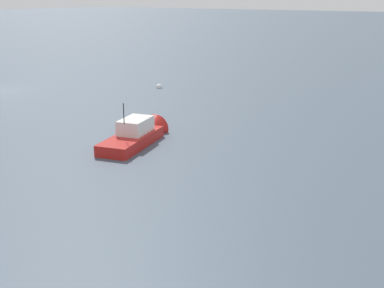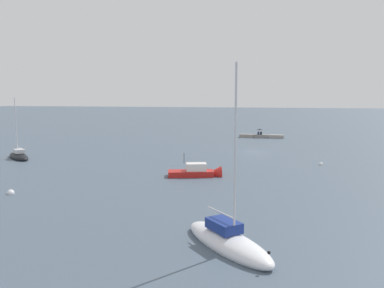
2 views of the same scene
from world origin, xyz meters
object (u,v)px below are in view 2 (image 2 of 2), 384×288
sailboat_black_outer (19,156)px  mooring_buoy_mid (321,164)px  person_seated_blue_right (258,133)px  motorboat_red_near (200,173)px  sailboat_white_far (227,241)px  person_seated_dark_left (261,133)px  umbrella_open_black (260,129)px  mooring_buoy_near (11,193)px

sailboat_black_outer → mooring_buoy_mid: bearing=-44.8°
person_seated_blue_right → motorboat_red_near: motorboat_red_near is taller
sailboat_white_far → sailboat_black_outer: 41.26m
mooring_buoy_mid → person_seated_dark_left: bearing=-73.5°
person_seated_dark_left → sailboat_black_outer: (31.92, 35.27, -0.64)m
person_seated_dark_left → sailboat_white_far: (-1.18, 59.91, -0.59)m
sailboat_black_outer → sailboat_white_far: bearing=-87.6°
person_seated_dark_left → mooring_buoy_mid: size_ratio=1.31×
person_seated_dark_left → umbrella_open_black: size_ratio=0.57×
sailboat_black_outer → mooring_buoy_mid: (-41.06, -4.39, -0.24)m
sailboat_white_far → mooring_buoy_near: size_ratio=17.60×
umbrella_open_black → motorboat_red_near: (4.24, 41.03, -1.48)m
person_seated_dark_left → mooring_buoy_near: 55.93m
person_seated_blue_right → mooring_buoy_near: bearing=64.8°
person_seated_dark_left → person_seated_blue_right: bearing=1.3°
motorboat_red_near → mooring_buoy_near: (14.84, 11.41, -0.24)m
mooring_buoy_mid → motorboat_red_near: bearing=36.6°
person_seated_dark_left → umbrella_open_black: bearing=-2.1°
motorboat_red_near → mooring_buoy_mid: size_ratio=10.98×
umbrella_open_black → mooring_buoy_mid: size_ratio=2.30×
umbrella_open_black → mooring_buoy_mid: 32.31m
umbrella_open_black → motorboat_red_near: bearing=84.1°
sailboat_black_outer → motorboat_red_near: bearing=-62.9°
sailboat_white_far → mooring_buoy_mid: 30.11m
person_seated_dark_left → sailboat_white_far: sailboat_white_far is taller
sailboat_white_far → mooring_buoy_mid: (-7.97, -29.04, -0.28)m
motorboat_red_near → sailboat_white_far: bearing=-0.1°
umbrella_open_black → mooring_buoy_near: (19.08, 52.44, -1.72)m
person_seated_dark_left → person_seated_blue_right: size_ratio=1.00×
person_seated_blue_right → motorboat_red_near: 41.18m
person_seated_blue_right → umbrella_open_black: 0.90m
mooring_buoy_near → sailboat_white_far: bearing=160.1°
sailboat_black_outer → motorboat_red_near: size_ratio=1.47×
person_seated_blue_right → sailboat_black_outer: 47.14m
person_seated_dark_left → person_seated_blue_right: 0.56m
person_seated_blue_right → sailboat_white_far: sailboat_white_far is taller
umbrella_open_black → sailboat_white_far: bearing=91.4°
sailboat_white_far → mooring_buoy_mid: sailboat_white_far is taller
mooring_buoy_near → mooring_buoy_mid: 35.76m
motorboat_red_near → sailboat_black_outer: bearing=-118.9°
person_seated_blue_right → umbrella_open_black: bearing=-175.2°
umbrella_open_black → sailboat_white_far: (-1.46, 59.90, -1.45)m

